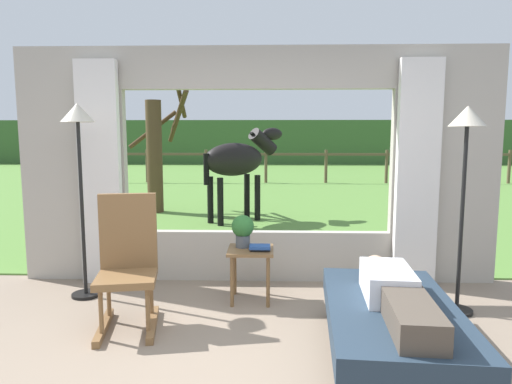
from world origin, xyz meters
The scene contains 16 objects.
back_wall_with_window centered at (0.00, 2.26, 1.25)m, with size 5.20×0.12×2.55m.
curtain_panel_left centered at (-1.69, 2.12, 1.20)m, with size 0.44×0.10×2.40m, color silver.
curtain_panel_right centered at (1.69, 2.12, 1.20)m, with size 0.44×0.10×2.40m, color silver.
outdoor_pasture_lawn centered at (0.00, 13.16, 0.01)m, with size 36.00×21.68×0.02m, color #568438.
distant_hill_ridge centered at (0.00, 23.00, 1.20)m, with size 36.00×2.00×2.40m, color #395C2E.
recliner_sofa centered at (1.01, 0.44, 0.22)m, with size 1.03×1.76×0.42m.
reclining_person centered at (1.01, 0.39, 0.52)m, with size 0.38×1.44×0.22m.
rocking_chair centered at (-1.06, 1.00, 0.55)m, with size 0.57×0.75×1.12m.
side_table centered at (-0.05, 1.60, 0.43)m, with size 0.44×0.44×0.52m.
potted_plant centered at (-0.13, 1.66, 0.70)m, with size 0.22×0.22×0.32m.
book_stack centered at (0.05, 1.53, 0.55)m, with size 0.20×0.15×0.05m.
floor_lamp_left centered at (-1.72, 1.67, 1.55)m, with size 0.32×0.32×1.92m.
floor_lamp_right centered at (1.86, 1.36, 1.51)m, with size 0.32×0.32×1.87m.
horse centered at (-0.45, 5.64, 1.16)m, with size 1.60×1.45×1.73m.
pasture_tree centered at (-2.17, 6.62, 1.32)m, with size 1.43×1.52×2.79m.
pasture_fence_line centered at (0.00, 12.48, 0.74)m, with size 16.10×0.10×1.10m.
Camera 1 is at (0.14, -2.71, 1.62)m, focal length 31.98 mm.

